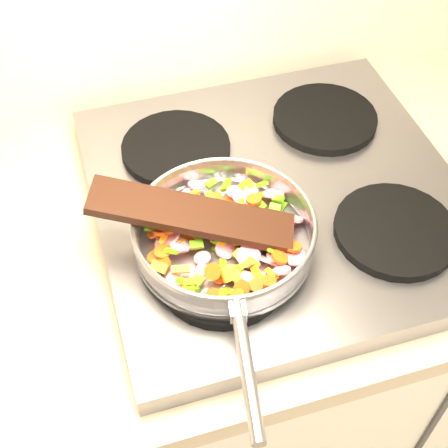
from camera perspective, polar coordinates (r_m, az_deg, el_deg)
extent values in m
cube|color=#939399|center=(1.05, 4.96, 2.34)|extent=(0.60, 0.60, 0.04)
cylinder|color=black|center=(0.91, -0.19, -4.47)|extent=(0.19, 0.19, 0.02)
cylinder|color=black|center=(1.00, 15.38, -0.57)|extent=(0.19, 0.19, 0.02)
cylinder|color=black|center=(1.10, -4.41, 6.92)|extent=(0.19, 0.19, 0.02)
cylinder|color=black|center=(1.17, 9.20, 9.52)|extent=(0.19, 0.19, 0.02)
cylinder|color=#9E9EA5|center=(0.93, 0.00, -1.80)|extent=(0.27, 0.27, 0.01)
torus|color=#9E9EA5|center=(0.91, 0.00, -0.74)|extent=(0.31, 0.31, 0.05)
torus|color=#9E9EA5|center=(0.90, 0.00, 0.17)|extent=(0.27, 0.27, 0.01)
cylinder|color=#9E9EA5|center=(0.77, 2.10, -13.02)|extent=(0.05, 0.19, 0.02)
cube|color=#9E9EA5|center=(0.82, 1.23, -7.85)|extent=(0.03, 0.03, 0.02)
cylinder|color=#DB4610|center=(0.93, -6.53, -0.69)|extent=(0.03, 0.03, 0.02)
cube|color=#509413|center=(0.93, -2.39, -0.21)|extent=(0.02, 0.03, 0.01)
cube|color=yellow|center=(0.88, 2.12, -3.63)|extent=(0.03, 0.01, 0.01)
cylinder|color=#DB4610|center=(0.96, 3.00, 1.15)|extent=(0.03, 0.03, 0.02)
cube|color=#509413|center=(0.95, -5.19, 1.49)|extent=(0.02, 0.02, 0.02)
cube|color=#509413|center=(0.99, -1.20, 3.72)|extent=(0.02, 0.02, 0.01)
cube|color=yellow|center=(0.89, 4.40, -4.57)|extent=(0.01, 0.03, 0.02)
cube|color=yellow|center=(0.92, -1.60, -0.01)|extent=(0.01, 0.02, 0.01)
cylinder|color=#E51643|center=(0.91, 0.10, -2.33)|extent=(0.04, 0.04, 0.02)
cylinder|color=#DB4610|center=(0.89, 5.12, -3.04)|extent=(0.03, 0.03, 0.02)
cylinder|color=#E51643|center=(0.93, 4.72, -0.61)|extent=(0.03, 0.03, 0.02)
cylinder|color=#DB4610|center=(0.98, 0.61, 2.28)|extent=(0.03, 0.03, 0.01)
cube|color=#509413|center=(0.92, -0.41, -2.22)|extent=(0.02, 0.02, 0.01)
cube|color=#509413|center=(0.91, -0.97, -1.29)|extent=(0.02, 0.02, 0.01)
cube|color=yellow|center=(0.88, -3.98, -4.16)|extent=(0.03, 0.02, 0.01)
cylinder|color=#E51643|center=(0.90, 6.48, -2.99)|extent=(0.04, 0.04, 0.01)
cube|color=#509413|center=(0.95, -5.78, 1.37)|extent=(0.02, 0.02, 0.02)
cylinder|color=#E51643|center=(0.95, -6.01, 1.62)|extent=(0.04, 0.04, 0.02)
cylinder|color=#DB4610|center=(0.91, 0.81, -1.31)|extent=(0.03, 0.03, 0.03)
cube|color=#509413|center=(0.93, -6.71, -0.37)|extent=(0.02, 0.01, 0.02)
cube|color=yellow|center=(0.93, -5.46, -1.18)|extent=(0.02, 0.03, 0.02)
cube|color=#509413|center=(0.86, -3.24, -5.70)|extent=(0.02, 0.02, 0.02)
cylinder|color=#DB4610|center=(0.98, 2.94, 1.92)|extent=(0.03, 0.03, 0.02)
cylinder|color=#DB4610|center=(0.92, -5.80, -0.78)|extent=(0.04, 0.03, 0.03)
cylinder|color=#E51643|center=(0.99, -2.52, 3.58)|extent=(0.04, 0.04, 0.01)
cube|color=#509413|center=(0.91, 4.77, -1.19)|extent=(0.02, 0.02, 0.02)
cylinder|color=#DB4610|center=(0.94, -5.78, -0.80)|extent=(0.03, 0.03, 0.02)
cube|color=#509413|center=(0.98, 0.20, 3.61)|extent=(0.02, 0.03, 0.02)
cube|color=#509413|center=(0.87, -2.48, -5.32)|extent=(0.03, 0.02, 0.01)
cylinder|color=#DB4610|center=(0.86, 1.64, -5.87)|extent=(0.02, 0.03, 0.02)
cylinder|color=#DB4610|center=(0.91, -6.31, -3.04)|extent=(0.03, 0.03, 0.01)
cylinder|color=#E51643|center=(0.97, 0.94, 2.95)|extent=(0.03, 0.03, 0.01)
cylinder|color=#DB4610|center=(0.95, 0.45, 0.74)|extent=(0.02, 0.02, 0.01)
cube|color=yellow|center=(0.89, 2.70, -3.47)|extent=(0.02, 0.02, 0.02)
cylinder|color=#DB4610|center=(0.85, -0.93, -6.70)|extent=(0.03, 0.03, 0.03)
cylinder|color=#E51643|center=(0.91, 4.95, -3.02)|extent=(0.05, 0.05, 0.01)
cylinder|color=#E51643|center=(0.93, 2.81, -0.90)|extent=(0.04, 0.03, 0.03)
cylinder|color=#E51643|center=(0.87, 2.40, -5.06)|extent=(0.04, 0.04, 0.02)
cube|color=yellow|center=(0.84, -0.18, -6.67)|extent=(0.02, 0.02, 0.02)
cylinder|color=#E51643|center=(0.96, -6.33, 0.02)|extent=(0.03, 0.03, 0.01)
cylinder|color=#E51643|center=(0.91, 3.89, -3.23)|extent=(0.03, 0.03, 0.03)
cube|color=#509413|center=(0.98, 5.17, 1.55)|extent=(0.03, 0.03, 0.01)
cylinder|color=#E51643|center=(1.00, 2.18, 3.26)|extent=(0.03, 0.03, 0.02)
cube|color=yellow|center=(0.97, -0.16, 1.64)|extent=(0.02, 0.01, 0.02)
cube|color=yellow|center=(0.95, -6.24, 0.02)|extent=(0.02, 0.02, 0.01)
cube|color=yellow|center=(0.94, 2.34, -0.67)|extent=(0.01, 0.02, 0.02)
cube|color=yellow|center=(0.92, -4.35, -1.67)|extent=(0.03, 0.02, 0.01)
cube|color=#509413|center=(0.97, -1.21, 2.43)|extent=(0.02, 0.02, 0.01)
cylinder|color=#DB4610|center=(0.86, 2.93, -5.58)|extent=(0.02, 0.02, 0.02)
cylinder|color=#E51643|center=(0.90, -4.78, -4.43)|extent=(0.03, 0.03, 0.02)
cylinder|color=#E51643|center=(0.95, -0.65, 1.42)|extent=(0.03, 0.03, 0.01)
cylinder|color=#E51643|center=(0.90, 2.25, -2.98)|extent=(0.05, 0.04, 0.02)
cube|color=#509413|center=(0.88, 0.95, -4.96)|extent=(0.02, 0.03, 0.01)
cylinder|color=#E51643|center=(0.92, 3.35, -1.84)|extent=(0.03, 0.03, 0.02)
cube|color=#509413|center=(0.87, -2.97, -5.82)|extent=(0.02, 0.02, 0.02)
cube|color=#509413|center=(0.85, -3.26, -6.00)|extent=(0.02, 0.01, 0.01)
cylinder|color=#DB4610|center=(0.95, 2.01, 0.57)|extent=(0.03, 0.03, 0.01)
cylinder|color=#DB4610|center=(0.93, -3.56, -1.35)|extent=(0.03, 0.04, 0.02)
cylinder|color=#E51643|center=(0.88, -4.61, -5.19)|extent=(0.03, 0.03, 0.02)
cylinder|color=#E51643|center=(0.98, -3.11, 2.37)|extent=(0.03, 0.03, 0.02)
cube|color=yellow|center=(0.86, -3.19, -5.30)|extent=(0.02, 0.01, 0.02)
cylinder|color=#E51643|center=(0.92, -4.69, -1.84)|extent=(0.05, 0.04, 0.03)
cube|color=#509413|center=(0.90, 1.41, -2.88)|extent=(0.02, 0.02, 0.01)
cube|color=#509413|center=(0.87, -3.76, -5.27)|extent=(0.02, 0.02, 0.02)
cylinder|color=#E51643|center=(0.97, 1.65, 2.63)|extent=(0.04, 0.04, 0.02)
cylinder|color=#E51643|center=(0.94, 4.11, -0.53)|extent=(0.04, 0.03, 0.02)
cylinder|color=#DB4610|center=(0.88, 0.76, -4.51)|extent=(0.04, 0.04, 0.01)
cube|color=yellow|center=(0.93, 4.34, -1.68)|extent=(0.01, 0.03, 0.02)
cylinder|color=#DB4610|center=(0.87, 4.06, -5.26)|extent=(0.03, 0.03, 0.01)
cylinder|color=#E51643|center=(0.92, -5.67, -2.58)|extent=(0.04, 0.04, 0.01)
cylinder|color=#E51643|center=(0.88, 5.31, -4.24)|extent=(0.04, 0.03, 0.02)
cylinder|color=#E51643|center=(0.93, -5.63, -1.83)|extent=(0.03, 0.03, 0.02)
cube|color=#509413|center=(0.90, 4.65, -2.48)|extent=(0.02, 0.03, 0.02)
cube|color=yellow|center=(0.97, 1.21, 2.00)|extent=(0.03, 0.02, 0.01)
cylinder|color=#E51643|center=(0.92, 5.98, -2.43)|extent=(0.03, 0.03, 0.02)
cylinder|color=#E51643|center=(0.90, -1.98, -3.14)|extent=(0.03, 0.03, 0.01)
cylinder|color=#DB4610|center=(0.96, -5.31, 2.14)|extent=(0.03, 0.03, 0.01)
cube|color=#509413|center=(0.90, -2.53, -1.88)|extent=(0.02, 0.02, 0.01)
cube|color=#509413|center=(0.99, -3.48, 2.60)|extent=(0.02, 0.02, 0.01)
cylinder|color=#E51643|center=(0.95, 5.87, 0.00)|extent=(0.03, 0.04, 0.03)
cylinder|color=#E51643|center=(0.93, 1.34, -0.15)|extent=(0.04, 0.04, 0.02)
cube|color=#509413|center=(0.90, -0.18, -3.86)|extent=(0.02, 0.02, 0.01)
cube|color=yellow|center=(0.94, 2.80, 0.78)|extent=(0.01, 0.02, 0.01)
cube|color=yellow|center=(0.92, -2.47, -1.69)|extent=(0.02, 0.03, 0.01)
cube|color=#509413|center=(0.88, 1.18, -4.38)|extent=(0.02, 0.02, 0.02)
cylinder|color=#DB4610|center=(0.92, 0.37, -0.64)|extent=(0.03, 0.02, 0.02)
cylinder|color=#E51643|center=(0.95, -4.75, 0.01)|extent=(0.05, 0.05, 0.02)
cube|color=#509413|center=(0.96, 4.70, 1.56)|extent=(0.02, 0.02, 0.01)
cylinder|color=#E51643|center=(0.94, 1.43, -0.48)|extent=(0.03, 0.03, 0.02)
cube|color=#509413|center=(0.98, 3.52, 3.66)|extent=(0.02, 0.02, 0.01)
cube|color=yellow|center=(0.86, 0.16, -4.69)|extent=(0.01, 0.02, 0.02)
cube|color=#509413|center=(0.95, -3.13, 0.62)|extent=(0.02, 0.02, 0.01)
cylinder|color=#E51643|center=(0.93, -0.12, -0.68)|extent=(0.03, 0.03, 0.02)
cylinder|color=#DB4610|center=(0.98, -0.70, 2.42)|extent=(0.03, 0.02, 0.02)
cube|color=#509413|center=(0.96, 3.29, 1.50)|extent=(0.02, 0.02, 0.01)
cylinder|color=#E51643|center=(0.93, -1.75, -0.44)|extent=(0.04, 0.04, 0.02)
cube|color=#509413|center=(0.99, 2.31, 3.66)|extent=(0.02, 0.02, 0.01)
cylinder|color=#E51643|center=(0.89, -1.79, -4.57)|extent=(0.04, 0.04, 0.03)
cylinder|color=#DB4610|center=(0.88, -0.43, -4.75)|extent=(0.03, 0.02, 0.03)
cylinder|color=#DB4610|center=(0.85, 1.22, -6.48)|extent=(0.03, 0.03, 0.01)
cylinder|color=#E51643|center=(0.93, 0.56, 0.76)|extent=(0.05, 0.05, 0.02)
cylinder|color=#DB4610|center=(0.93, 0.63, 0.14)|extent=(0.02, 0.03, 0.02)
cylinder|color=#DB4610|center=(0.87, -1.03, -4.39)|extent=(0.03, 0.03, 0.02)
cylinder|color=#E51643|center=(0.87, 0.36, -6.50)|extent=(0.03, 0.03, 0.01)
cube|color=yellow|center=(0.93, 2.67, 0.36)|extent=(0.02, 0.02, 0.01)
cube|color=yellow|center=(0.98, 1.79, 3.55)|extent=(0.02, 0.03, 0.02)
cube|color=yellow|center=(0.94, 3.18, 0.73)|extent=(0.03, 0.02, 0.01)
cylinder|color=#E51643|center=(0.95, 6.25, 0.49)|extent=(0.04, 0.04, 0.03)
cube|color=yellow|center=(0.96, -6.35, 0.47)|extent=(0.02, 0.03, 0.02)
cube|color=#509413|center=(0.92, 2.90, -1.30)|extent=(0.02, 0.02, 0.02)
cube|color=#509413|center=(0.95, -2.74, 1.01)|extent=(0.02, 0.02, 0.02)
cube|color=yellow|center=(0.91, -0.51, -1.61)|extent=(0.02, 0.02, 0.02)
cube|color=yellow|center=(0.96, -1.90, 1.20)|extent=(0.02, 0.02, 0.01)
cube|color=#509413|center=(0.93, -1.59, 0.63)|extent=(0.02, 0.02, 0.02)
cylinder|color=#E51643|center=(0.95, -4.65, 1.71)|extent=(0.04, 0.03, 0.03)
cube|color=yellow|center=(0.98, 3.83, 2.70)|extent=(0.02, 0.02, 0.02)
cylinder|color=#DB4610|center=(0.96, 2.74, 2.26)|extent=(0.03, 0.03, 0.01)
cube|color=yellow|center=(0.88, 3.06, -4.62)|extent=(0.01, 0.03, 0.01)
cylinder|color=#DB4610|center=(0.90, -5.66, -3.67)|extent=(0.03, 0.03, 0.02)
cube|color=yellow|center=(0.98, -2.81, 2.77)|extent=(0.02, 0.01, 0.01)
cylinder|color=#E51643|center=(0.95, 1.25, -0.07)|extent=(0.03, 0.03, 0.01)
cube|color=#509413|center=(0.88, -5.95, -3.97)|extent=(0.03, 0.03, 0.01)
cube|color=yellow|center=(0.96, 1.56, 1.87)|extent=(0.02, 0.03, 0.02)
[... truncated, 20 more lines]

